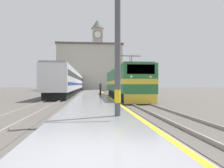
% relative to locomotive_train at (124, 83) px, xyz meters
% --- Properties ---
extents(ground_plane, '(200.00, 200.00, 0.00)m').
position_rel_locomotive_train_xyz_m(ground_plane, '(-3.85, 8.32, -1.88)').
color(ground_plane, '#514C47').
extents(platform, '(3.94, 140.00, 0.26)m').
position_rel_locomotive_train_xyz_m(platform, '(-3.85, 3.32, -1.75)').
color(platform, gray).
rests_on(platform, ground).
extents(rail_track_near, '(2.83, 140.00, 0.16)m').
position_rel_locomotive_train_xyz_m(rail_track_near, '(0.00, 3.32, -1.85)').
color(rail_track_near, '#514C47').
rests_on(rail_track_near, ground).
extents(rail_track_far, '(2.83, 140.00, 0.16)m').
position_rel_locomotive_train_xyz_m(rail_track_far, '(-7.81, 3.32, -1.85)').
color(rail_track_far, '#514C47').
rests_on(rail_track_far, ground).
extents(locomotive_train, '(2.92, 18.18, 4.65)m').
position_rel_locomotive_train_xyz_m(locomotive_train, '(0.00, 0.00, 0.00)').
color(locomotive_train, black).
rests_on(locomotive_train, ground).
extents(passenger_train, '(2.92, 45.66, 4.02)m').
position_rel_locomotive_train_xyz_m(passenger_train, '(-7.81, 17.88, 0.28)').
color(passenger_train, black).
rests_on(passenger_train, ground).
extents(catenary_mast, '(3.17, 0.29, 8.17)m').
position_rel_locomotive_train_xyz_m(catenary_mast, '(-2.75, -16.58, 2.47)').
color(catenary_mast, '#4C4C51').
rests_on(catenary_mast, platform).
extents(person_on_platform, '(0.34, 0.34, 1.79)m').
position_rel_locomotive_train_xyz_m(person_on_platform, '(-2.73, 4.19, -0.68)').
color(person_on_platform, '#23232D').
rests_on(person_on_platform, platform).
extents(clock_tower, '(4.58, 4.58, 25.56)m').
position_rel_locomotive_train_xyz_m(clock_tower, '(-1.56, 53.82, 11.67)').
color(clock_tower, '#ADA393').
rests_on(clock_tower, ground).
extents(station_building, '(19.31, 9.64, 13.63)m').
position_rel_locomotive_train_xyz_m(station_building, '(-4.31, 39.83, 4.96)').
color(station_building, '#B7B2A3').
rests_on(station_building, ground).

